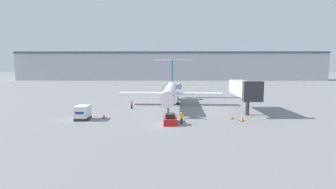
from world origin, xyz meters
TOP-DOWN VIEW (x-y plane):
  - ground_plane at (0.00, 0.00)m, footprint 600.00×600.00m
  - terminal_building at (0.00, 120.00)m, footprint 180.00×16.80m
  - airplane_main at (0.46, 19.47)m, footprint 23.14×29.89m
  - pushback_tug at (0.52, 0.64)m, footprint 1.93×4.46m
  - luggage_cart at (-13.71, 3.25)m, footprint 2.00×2.98m
  - worker_near_tug at (2.21, 0.44)m, footprint 0.40×0.25m
  - worker_by_wing at (-7.35, 13.81)m, footprint 0.40×0.25m
  - traffic_cone_left at (-10.62, 4.66)m, footprint 0.69×0.69m
  - traffic_cone_right at (10.62, 4.23)m, footprint 0.58×0.58m
  - traffic_cone_mid at (11.90, 2.70)m, footprint 0.69×0.69m
  - jet_bridge at (14.12, 10.12)m, footprint 3.20×12.61m

SIDE VIEW (x-z plane):
  - ground_plane at x=0.00m, z-range 0.00..0.00m
  - traffic_cone_mid at x=11.90m, z-range -0.02..0.69m
  - traffic_cone_right at x=10.62m, z-range -0.02..0.69m
  - traffic_cone_left at x=-10.62m, z-range -0.02..0.70m
  - pushback_tug at x=0.52m, z-range -0.23..1.49m
  - worker_near_tug at x=2.21m, z-range 0.05..1.83m
  - worker_by_wing at x=-7.35m, z-range 0.05..1.86m
  - luggage_cart at x=-13.71m, z-range 0.00..2.31m
  - airplane_main at x=0.46m, z-range -1.97..8.39m
  - jet_bridge at x=14.12m, z-range 1.36..7.55m
  - terminal_building at x=0.00m, z-range 0.03..16.69m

